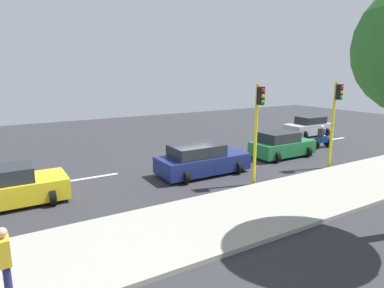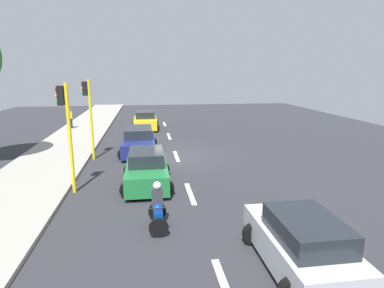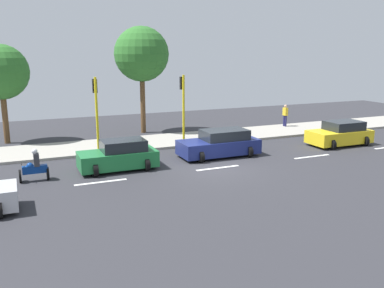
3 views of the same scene
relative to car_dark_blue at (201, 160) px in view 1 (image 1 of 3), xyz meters
name	(u,v)px [view 1 (image 1 of 3)]	position (x,y,z in m)	size (l,w,h in m)	color
ground_plane	(199,162)	(-2.21, 1.23, -0.76)	(40.00, 60.00, 0.10)	#2D2D33
sidewalk	(292,199)	(4.79, 1.23, -0.64)	(4.00, 60.00, 0.15)	#9E998E
lane_stripe_north	(94,177)	(-2.21, -4.77, -0.71)	(0.20, 2.40, 0.01)	white
lane_stripe_mid	(199,161)	(-2.21, 1.23, -0.71)	(0.20, 2.40, 0.01)	white
lane_stripe_south	(276,148)	(-2.21, 7.23, -0.71)	(0.20, 2.40, 0.01)	white
lane_stripe_far_south	(334,139)	(-2.21, 13.23, -0.71)	(0.20, 2.40, 0.01)	white
car_dark_blue	(201,160)	(0.00, 0.00, 0.00)	(2.34, 4.55, 1.52)	navy
car_yellow_cab	(9,187)	(-0.42, -8.39, 0.00)	(2.32, 4.01, 1.52)	yellow
car_silver	(308,127)	(-4.24, 12.73, 0.00)	(2.14, 3.80, 1.52)	#B7B7BC
car_green	(281,145)	(-0.46, 5.94, 0.00)	(2.18, 3.87, 1.52)	#1E7238
motorcycle	(322,139)	(-0.78, 9.98, -0.07)	(0.60, 1.30, 1.53)	black
pedestrian_near_signal	(5,262)	(5.93, -8.70, 0.35)	(0.40, 0.24, 1.69)	#1E1E4C
traffic_light_corner	(335,113)	(2.64, 6.40, 2.22)	(0.49, 0.24, 4.50)	yellow
traffic_light_midblock	(258,121)	(2.64, 1.19, 2.22)	(0.49, 0.24, 4.50)	yellow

